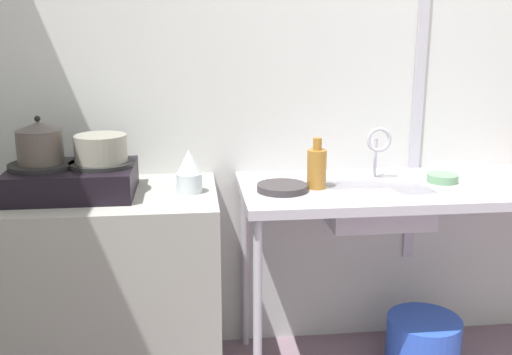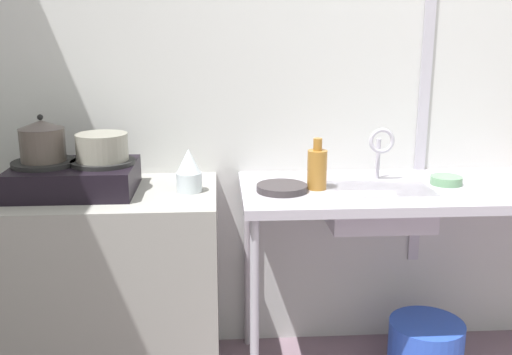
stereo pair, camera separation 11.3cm
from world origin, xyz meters
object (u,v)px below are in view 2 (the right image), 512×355
(sink_basin, at_px, (379,207))
(small_bowl_on_drainboard, at_px, (446,180))
(pot_on_right_burner, at_px, (102,147))
(bottle_by_sink, at_px, (317,168))
(stove, at_px, (75,177))
(percolator, at_px, (189,171))
(faucet, at_px, (381,145))
(frying_pan, at_px, (282,188))
(bucket_on_floor, at_px, (425,347))
(pot_on_left_burner, at_px, (42,141))

(sink_basin, bearing_deg, small_bowl_on_drainboard, 8.59)
(sink_basin, distance_m, small_bowl_on_drainboard, 0.33)
(pot_on_right_burner, height_order, bottle_by_sink, pot_on_right_burner)
(stove, xyz_separation_m, sink_basin, (1.28, -0.02, -0.15))
(percolator, xyz_separation_m, sink_basin, (0.81, -0.00, -0.17))
(pot_on_right_burner, distance_m, faucet, 1.20)
(sink_basin, height_order, small_bowl_on_drainboard, small_bowl_on_drainboard)
(frying_pan, height_order, bucket_on_floor, frying_pan)
(percolator, bearing_deg, bucket_on_floor, -0.77)
(frying_pan, relative_size, bottle_by_sink, 0.98)
(bottle_by_sink, bearing_deg, pot_on_right_burner, 179.09)
(stove, xyz_separation_m, pot_on_right_burner, (0.12, 0.00, 0.12))
(sink_basin, distance_m, faucet, 0.28)
(bottle_by_sink, distance_m, bucket_on_floor, 1.00)
(pot_on_right_burner, relative_size, frying_pan, 0.99)
(faucet, distance_m, frying_pan, 0.50)
(percolator, relative_size, bottle_by_sink, 0.83)
(pot_on_right_burner, xyz_separation_m, faucet, (1.19, 0.11, -0.03))
(pot_on_right_burner, bearing_deg, pot_on_left_burner, 180.00)
(percolator, height_order, faucet, faucet)
(pot_on_left_burner, bearing_deg, sink_basin, -0.99)
(small_bowl_on_drainboard, xyz_separation_m, bottle_by_sink, (-0.58, -0.04, 0.07))
(pot_on_right_burner, bearing_deg, sink_basin, -1.19)
(sink_basin, height_order, faucet, faucet)
(small_bowl_on_drainboard, bearing_deg, percolator, -177.84)
(percolator, distance_m, bucket_on_floor, 1.36)
(stove, bearing_deg, percolator, -2.42)
(sink_basin, relative_size, bottle_by_sink, 2.00)
(percolator, height_order, bottle_by_sink, bottle_by_sink)
(pot_on_left_burner, height_order, frying_pan, pot_on_left_burner)
(frying_pan, height_order, small_bowl_on_drainboard, small_bowl_on_drainboard)
(stove, relative_size, small_bowl_on_drainboard, 3.65)
(faucet, distance_m, bottle_by_sink, 0.34)
(pot_on_left_burner, xyz_separation_m, bottle_by_sink, (1.13, -0.01, -0.13))
(frying_pan, bearing_deg, small_bowl_on_drainboard, 5.14)
(frying_pan, distance_m, bottle_by_sink, 0.17)
(bottle_by_sink, relative_size, bucket_on_floor, 0.64)
(percolator, xyz_separation_m, frying_pan, (0.39, -0.02, -0.07))
(percolator, height_order, bucket_on_floor, percolator)
(stove, distance_m, pot_on_right_burner, 0.17)
(faucet, bearing_deg, percolator, -171.15)
(pot_on_left_burner, relative_size, pot_on_right_burner, 0.91)
(stove, distance_m, faucet, 1.32)
(faucet, distance_m, small_bowl_on_drainboard, 0.32)
(pot_on_left_burner, distance_m, pot_on_right_burner, 0.24)
(pot_on_left_burner, distance_m, bucket_on_floor, 1.92)
(pot_on_left_burner, relative_size, small_bowl_on_drainboard, 1.40)
(sink_basin, xyz_separation_m, small_bowl_on_drainboard, (0.31, 0.05, 0.10))
(small_bowl_on_drainboard, bearing_deg, frying_pan, -174.86)
(stove, bearing_deg, frying_pan, -2.89)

